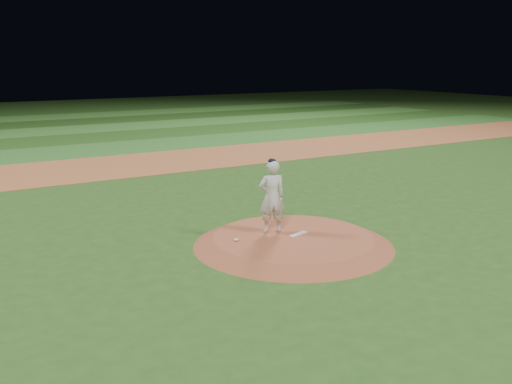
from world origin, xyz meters
name	(u,v)px	position (x,y,z in m)	size (l,w,h in m)	color
ground	(293,245)	(0.00, 0.00, 0.00)	(120.00, 120.00, 0.00)	#274E19
infield_dirt_band	(129,165)	(0.00, 14.00, 0.01)	(70.00, 6.00, 0.02)	#A55B33
outfield_stripe_0	(97,150)	(0.00, 19.50, 0.01)	(70.00, 5.00, 0.02)	#2E6B27
outfield_stripe_1	(75,139)	(0.00, 24.50, 0.01)	(70.00, 5.00, 0.02)	#234D18
outfield_stripe_2	(58,131)	(0.00, 29.50, 0.01)	(70.00, 5.00, 0.02)	#357229
outfield_stripe_3	(44,124)	(0.00, 34.50, 0.01)	(70.00, 5.00, 0.02)	#1F4415
outfield_stripe_4	(32,118)	(0.00, 39.50, 0.01)	(70.00, 5.00, 0.02)	#377229
outfield_stripe_5	(22,113)	(0.00, 44.50, 0.01)	(70.00, 5.00, 0.02)	#224E19
pitchers_mound	(293,241)	(0.00, 0.00, 0.12)	(5.50, 5.50, 0.25)	#9A4C2F
pitching_rubber	(298,234)	(0.21, 0.05, 0.27)	(0.63, 0.16, 0.03)	silver
rosin_bag	(236,240)	(-1.54, 0.45, 0.28)	(0.13, 0.13, 0.07)	white
pitcher_on_mound	(272,196)	(-0.29, 0.66, 1.28)	(0.86, 0.68, 2.10)	silver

